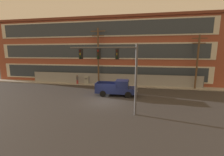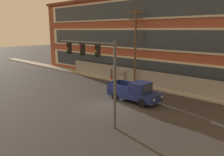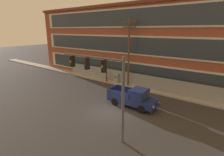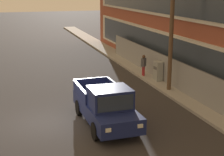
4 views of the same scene
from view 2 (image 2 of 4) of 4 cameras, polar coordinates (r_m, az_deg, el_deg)
The scene contains 9 objects.
ground_plane at distance 20.31m, azimuth -1.20°, elevation -7.30°, with size 160.00×160.00×0.00m, color #333030.
sidewalk_building_side at distance 26.74m, azimuth 11.32°, elevation -2.49°, with size 80.00×1.79×0.16m, color #9E9B93.
brick_mill_building at distance 32.85m, azimuth 11.88°, elevation 10.28°, with size 41.04×10.78×11.51m.
chain_link_fence at distance 27.18m, azimuth 9.84°, elevation -0.16°, with size 29.05×0.06×1.99m.
traffic_signal_mast at distance 15.93m, azimuth -4.40°, elevation 4.20°, with size 6.06×0.43×6.25m.
pickup_truck_navy at distance 21.35m, azimuth 6.01°, elevation -3.69°, with size 5.37×2.18×2.02m.
utility_pole_near_corner at distance 27.24m, azimuth 6.09°, elevation 8.79°, with size 2.37×0.26×9.39m.
electrical_cabinet at distance 29.39m, azimuth 2.67°, elevation 0.44°, with size 0.73×0.45×1.50m.
pedestrian_near_cabinet at distance 29.99m, azimuth -0.11°, elevation 1.13°, with size 0.44×0.46×1.69m.
Camera 2 is at (13.18, -13.84, 6.86)m, focal length 35.00 mm.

